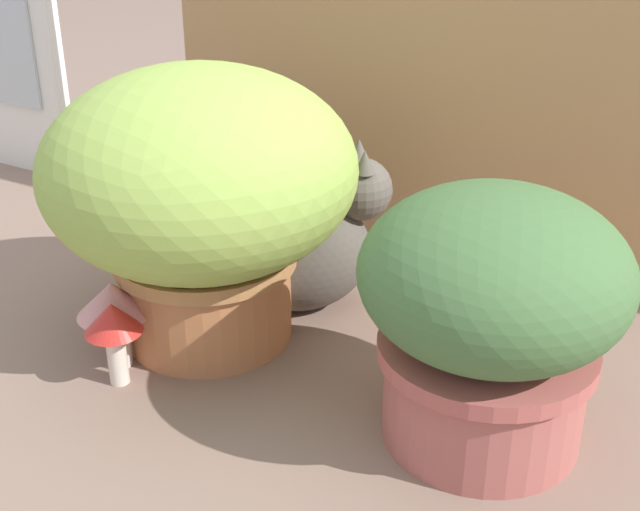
% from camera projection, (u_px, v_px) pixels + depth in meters
% --- Properties ---
extents(ground_plane, '(6.00, 6.00, 0.00)m').
position_uv_depth(ground_plane, '(273.00, 357.00, 1.40)').
color(ground_plane, '#82685A').
extents(cardboard_backdrop, '(1.24, 0.03, 0.85)m').
position_uv_depth(cardboard_backdrop, '(458.00, 48.00, 1.55)').
color(cardboard_backdrop, tan).
rests_on(cardboard_backdrop, ground).
extents(window_panel_white, '(0.29, 0.05, 0.76)m').
position_uv_depth(window_panel_white, '(9.00, 18.00, 2.05)').
color(window_panel_white, white).
rests_on(window_panel_white, ground).
extents(grass_planter, '(0.50, 0.50, 0.47)m').
position_uv_depth(grass_planter, '(201.00, 189.00, 1.35)').
color(grass_planter, '#B26D41').
rests_on(grass_planter, ground).
extents(leafy_planter, '(0.36, 0.36, 0.37)m').
position_uv_depth(leafy_planter, '(491.00, 310.00, 1.13)').
color(leafy_planter, '#AB5952').
rests_on(leafy_planter, ground).
extents(cat, '(0.37, 0.29, 0.32)m').
position_uv_depth(cat, '(308.00, 246.00, 1.50)').
color(cat, '#5A544C').
rests_on(cat, ground).
extents(mushroom_ornament_pink, '(0.12, 0.12, 0.15)m').
position_uv_depth(mushroom_ornament_pink, '(113.00, 306.00, 1.34)').
color(mushroom_ornament_pink, silver).
rests_on(mushroom_ornament_pink, ground).
extents(mushroom_ornament_red, '(0.09, 0.09, 0.14)m').
position_uv_depth(mushroom_ornament_red, '(113.00, 325.00, 1.29)').
color(mushroom_ornament_red, silver).
rests_on(mushroom_ornament_red, ground).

